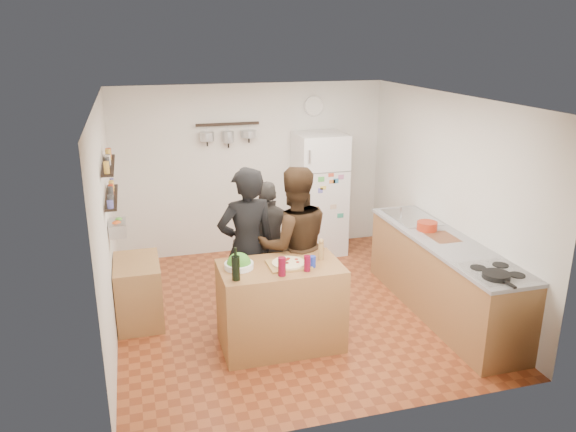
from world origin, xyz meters
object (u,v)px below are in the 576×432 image
object	(u,v)px
person_left	(247,248)
wall_clock	(314,106)
wine_bottle	(236,268)
salt_canister	(312,262)
prep_island	(281,306)
counter_run	(443,277)
person_center	(294,245)
side_table	(139,291)
pepper_mill	(321,251)
red_bowl	(427,226)
fridge	(319,194)
skillet	(496,275)
salad_bowl	(239,265)
person_back	(269,243)

from	to	relation	value
person_left	wall_clock	world-z (taller)	wall_clock
wine_bottle	salt_canister	distance (m)	0.81
prep_island	counter_run	size ratio (longest dim) A/B	0.48
prep_island	person_left	xyz separation A→B (m)	(-0.23, 0.58, 0.46)
person_center	wall_clock	size ratio (longest dim) A/B	6.03
counter_run	side_table	world-z (taller)	counter_run
wine_bottle	pepper_mill	distance (m)	0.99
pepper_mill	red_bowl	world-z (taller)	pepper_mill
fridge	salt_canister	bearing A→B (deg)	-110.27
skillet	wall_clock	world-z (taller)	wall_clock
fridge	person_center	bearing A→B (deg)	-116.26
skillet	side_table	xyz separation A→B (m)	(-3.34, 1.83, -0.58)
salad_bowl	red_bowl	distance (m)	2.44
person_left	person_back	size ratio (longest dim) A/B	1.20
counter_run	skillet	world-z (taller)	skillet
person_back	red_bowl	bearing A→B (deg)	171.05
pepper_mill	wall_clock	world-z (taller)	wall_clock
red_bowl	wall_clock	bearing A→B (deg)	107.14
salad_bowl	side_table	size ratio (longest dim) A/B	0.37
salt_canister	person_left	xyz separation A→B (m)	(-0.53, 0.70, -0.05)
fridge	counter_run	bearing A→B (deg)	-71.94
wine_bottle	salt_canister	size ratio (longest dim) A/B	2.07
wine_bottle	pepper_mill	bearing A→B (deg)	15.87
person_center	fridge	distance (m)	2.19
salad_bowl	person_back	size ratio (longest dim) A/B	0.19
person_center	side_table	bearing A→B (deg)	-11.80
red_bowl	wine_bottle	bearing A→B (deg)	-162.50
red_bowl	wall_clock	world-z (taller)	wall_clock
person_left	red_bowl	distance (m)	2.20
salt_canister	side_table	distance (m)	2.12
person_center	red_bowl	bearing A→B (deg)	-177.00
salad_bowl	salt_canister	world-z (taller)	salt_canister
red_bowl	side_table	world-z (taller)	red_bowl
wall_clock	person_left	bearing A→B (deg)	-123.61
fridge	side_table	xyz separation A→B (m)	(-2.69, -1.55, -0.54)
wine_bottle	wall_clock	xyz separation A→B (m)	(1.77, 3.05, 1.12)
salad_bowl	wine_bottle	distance (m)	0.30
pepper_mill	person_back	size ratio (longest dim) A/B	0.12
red_bowl	side_table	xyz separation A→B (m)	(-3.39, 0.39, -0.61)
side_table	pepper_mill	bearing A→B (deg)	-25.69
counter_run	fridge	xyz separation A→B (m)	(-0.75, 2.30, 0.45)
wine_bottle	counter_run	size ratio (longest dim) A/B	0.09
pepper_mill	fridge	bearing A→B (deg)	71.54
wine_bottle	person_center	distance (m)	1.10
side_table	wine_bottle	bearing A→B (deg)	-51.75
salad_bowl	prep_island	bearing A→B (deg)	-6.79
person_left	fridge	world-z (taller)	person_left
person_center	counter_run	bearing A→B (deg)	171.09
salad_bowl	side_table	world-z (taller)	salad_bowl
person_back	wall_clock	xyz separation A→B (m)	(1.13, 1.76, 1.39)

